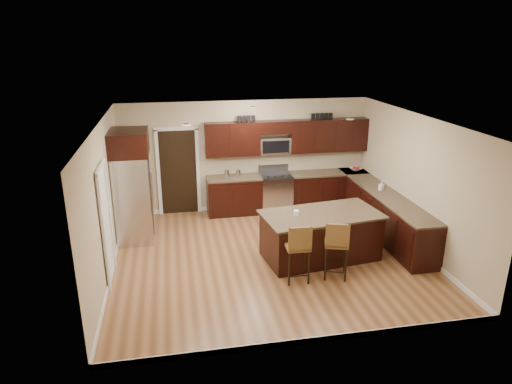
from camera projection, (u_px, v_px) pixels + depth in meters
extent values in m
plane|color=#8F5F38|center=(269.00, 256.00, 9.02)|extent=(6.00, 6.00, 0.00)
plane|color=silver|center=(271.00, 121.00, 8.14)|extent=(6.00, 6.00, 0.00)
plane|color=#BEAD89|center=(246.00, 156.00, 11.14)|extent=(6.00, 0.00, 6.00)
plane|color=#BEAD89|center=(104.00, 202.00, 8.05)|extent=(0.00, 5.50, 5.50)
plane|color=#BEAD89|center=(417.00, 183.00, 9.11)|extent=(0.00, 5.50, 5.50)
cube|color=black|center=(234.00, 196.00, 11.09)|extent=(1.30, 0.60, 0.88)
cube|color=black|center=(327.00, 190.00, 11.51)|extent=(1.94, 0.60, 0.88)
cube|color=black|center=(388.00, 217.00, 9.79)|extent=(0.60, 3.35, 0.88)
cube|color=brown|center=(234.00, 178.00, 10.94)|extent=(1.30, 0.63, 0.04)
cube|color=brown|center=(328.00, 173.00, 11.36)|extent=(1.94, 0.63, 0.04)
cube|color=brown|center=(390.00, 197.00, 9.64)|extent=(0.63, 3.35, 0.04)
cube|color=black|center=(232.00, 139.00, 10.77)|extent=(1.30, 0.33, 0.80)
cube|color=black|center=(328.00, 135.00, 11.19)|extent=(1.94, 0.33, 0.80)
cube|color=black|center=(275.00, 127.00, 10.87)|extent=(0.76, 0.33, 0.30)
cube|color=silver|center=(275.00, 193.00, 11.27)|extent=(0.76, 0.64, 0.90)
cube|color=black|center=(276.00, 175.00, 11.12)|extent=(0.76, 0.60, 0.03)
cube|color=black|center=(278.00, 197.00, 10.99)|extent=(0.65, 0.01, 0.45)
cube|color=silver|center=(273.00, 168.00, 11.33)|extent=(0.76, 0.05, 0.18)
cube|color=silver|center=(275.00, 145.00, 11.03)|extent=(0.76, 0.31, 0.40)
cube|color=black|center=(178.00, 172.00, 10.94)|extent=(0.85, 0.03, 2.06)
cube|color=white|center=(106.00, 226.00, 7.89)|extent=(0.03, 0.80, 2.04)
cube|color=black|center=(320.00, 236.00, 8.86)|extent=(2.27, 1.35, 0.88)
cube|color=brown|center=(322.00, 214.00, 8.71)|extent=(2.38, 1.46, 0.04)
cube|color=black|center=(319.00, 255.00, 8.99)|extent=(2.18, 1.26, 0.09)
cube|color=olive|center=(297.00, 246.00, 7.94)|extent=(0.42, 0.42, 0.06)
cube|color=olive|center=(300.00, 239.00, 7.70)|extent=(0.41, 0.05, 0.44)
cylinder|color=black|center=(290.00, 270.00, 7.86)|extent=(0.04, 0.04, 0.63)
cylinder|color=black|center=(309.00, 268.00, 7.92)|extent=(0.04, 0.04, 0.63)
cylinder|color=black|center=(285.00, 260.00, 8.19)|extent=(0.04, 0.04, 0.63)
cylinder|color=black|center=(303.00, 259.00, 8.25)|extent=(0.04, 0.04, 0.63)
cube|color=olive|center=(336.00, 243.00, 8.07)|extent=(0.52, 0.52, 0.06)
cube|color=olive|center=(338.00, 236.00, 7.82)|extent=(0.40, 0.16, 0.44)
cylinder|color=black|center=(329.00, 266.00, 7.99)|extent=(0.04, 0.04, 0.63)
cylinder|color=black|center=(348.00, 264.00, 8.05)|extent=(0.04, 0.04, 0.63)
cylinder|color=black|center=(323.00, 257.00, 8.31)|extent=(0.04, 0.04, 0.63)
cylinder|color=black|center=(341.00, 255.00, 8.38)|extent=(0.04, 0.04, 0.63)
cube|color=silver|center=(134.00, 198.00, 9.53)|extent=(0.72, 0.93, 1.86)
cube|color=black|center=(151.00, 197.00, 9.59)|extent=(0.01, 0.02, 1.76)
cylinder|color=silver|center=(152.00, 194.00, 9.49)|extent=(0.02, 0.02, 0.83)
cylinder|color=silver|center=(152.00, 191.00, 9.64)|extent=(0.02, 0.02, 0.83)
cube|color=black|center=(128.00, 143.00, 9.15)|extent=(0.78, 0.99, 0.49)
cube|color=brown|center=(312.00, 227.00, 10.40)|extent=(1.19, 1.00, 0.01)
imported|color=silver|center=(356.00, 169.00, 11.47)|extent=(0.34, 0.34, 0.07)
imported|color=#B2B2B2|center=(381.00, 186.00, 9.99)|extent=(0.12, 0.12, 0.20)
cylinder|color=silver|center=(227.00, 174.00, 10.88)|extent=(0.12, 0.12, 0.19)
cylinder|color=silver|center=(238.00, 173.00, 10.93)|extent=(0.11, 0.11, 0.18)
cylinder|color=white|center=(296.00, 213.00, 8.60)|extent=(0.10, 0.10, 0.10)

